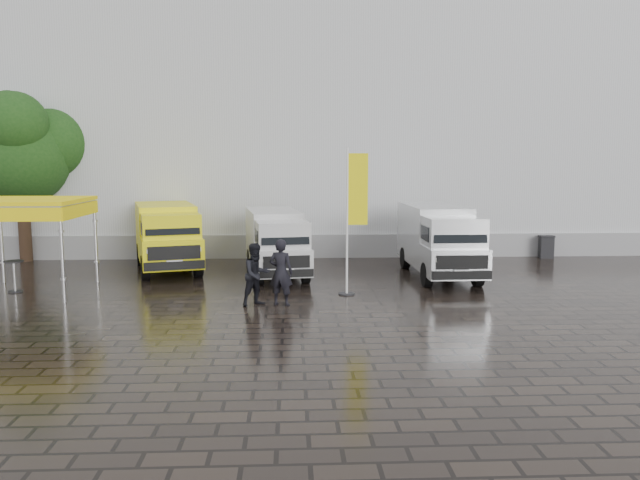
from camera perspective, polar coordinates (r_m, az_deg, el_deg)
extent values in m
plane|color=black|center=(18.94, 3.83, -5.33)|extent=(120.00, 120.00, 0.00)
cube|color=silver|center=(34.66, 4.23, 10.34)|extent=(44.00, 16.00, 12.00)
cube|color=gray|center=(26.88, 6.17, -0.53)|extent=(44.00, 0.15, 1.00)
cylinder|color=silver|center=(23.61, -27.10, -0.17)|extent=(0.10, 0.10, 2.79)
cylinder|color=silver|center=(22.50, -19.82, -0.13)|extent=(0.10, 0.10, 2.79)
cylinder|color=silver|center=(19.56, -22.50, -1.31)|extent=(0.10, 0.10, 2.79)
cube|color=yellow|center=(21.43, -25.23, 3.28)|extent=(3.33, 3.33, 0.12)
cube|color=yellow|center=(19.94, -26.98, 2.07)|extent=(3.28, 0.04, 0.40)
cylinder|color=black|center=(19.44, 2.46, -4.93)|extent=(0.50, 0.50, 0.04)
cylinder|color=white|center=(19.09, 2.49, 1.67)|extent=(0.07, 0.07, 4.53)
cube|color=#FFF00D|center=(19.05, 3.50, 4.65)|extent=(0.60, 0.03, 2.17)
cylinder|color=black|center=(28.32, -25.43, 1.83)|extent=(0.50, 0.50, 3.57)
sphere|color=#173C13|center=(28.22, -25.71, 6.89)|extent=(3.93, 3.93, 3.93)
sphere|color=#173C13|center=(29.34, -26.29, 9.99)|extent=(2.32, 2.32, 2.32)
cylinder|color=black|center=(21.91, -26.15, -3.01)|extent=(0.60, 0.60, 1.00)
cube|color=black|center=(28.29, 19.97, -0.57)|extent=(0.66, 0.66, 0.97)
imported|color=black|center=(17.84, -3.59, -2.95)|extent=(0.81, 0.66, 1.92)
imported|color=black|center=(17.91, -5.83, -3.15)|extent=(1.10, 1.06, 1.79)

